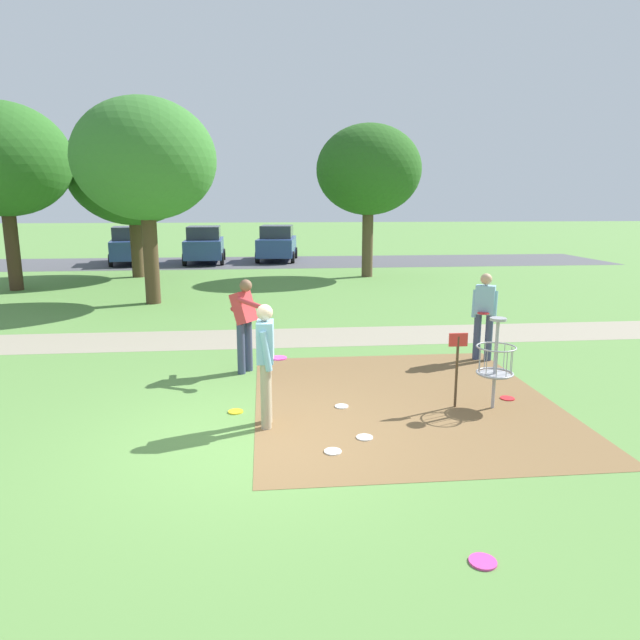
{
  "coord_description": "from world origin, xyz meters",
  "views": [
    {
      "loc": [
        0.19,
        -6.91,
        3.05
      ],
      "look_at": [
        1.16,
        2.79,
        1.0
      ],
      "focal_mm": 31.64,
      "sensor_mm": 36.0,
      "label": 1
    }
  ],
  "objects": [
    {
      "name": "tree_mid_left",
      "position": [
        4.46,
        16.14,
        4.28
      ],
      "size": [
        4.22,
        4.22,
        6.1
      ],
      "color": "brown",
      "rests_on": "ground"
    },
    {
      "name": "ground_plane",
      "position": [
        0.0,
        0.0,
        0.0
      ],
      "size": [
        160.0,
        160.0,
        0.0
      ],
      "primitive_type": "plane",
      "color": "#5B8942"
    },
    {
      "name": "player_throwing",
      "position": [
        0.19,
        0.5,
        0.97
      ],
      "size": [
        0.41,
        0.48,
        1.71
      ],
      "color": "tan",
      "rests_on": "ground"
    },
    {
      "name": "player_foreground_watching",
      "position": [
        4.42,
        3.41,
        0.97
      ],
      "size": [
        0.49,
        0.45,
        1.71
      ],
      "color": "#384260",
      "rests_on": "ground"
    },
    {
      "name": "parked_car_center_right",
      "position": [
        0.9,
        23.03,
        0.92
      ],
      "size": [
        2.32,
        4.37,
        1.84
      ],
      "color": "#2D4784",
      "rests_on": "ground"
    },
    {
      "name": "player_waiting_left",
      "position": [
        -0.17,
        3.05,
        0.99
      ],
      "size": [
        0.76,
        0.99,
        1.71
      ],
      "color": "#384260",
      "rests_on": "ground"
    },
    {
      "name": "tree_mid_center",
      "position": [
        -8.5,
        13.71,
        4.42
      ],
      "size": [
        4.45,
        4.45,
        6.34
      ],
      "color": "#422D1E",
      "rests_on": "ground"
    },
    {
      "name": "frisbee_far_right",
      "position": [
        1.0,
        -0.45,
        0.01
      ],
      "size": [
        0.22,
        0.22,
        0.02
      ],
      "primitive_type": "cylinder",
      "color": "white",
      "rests_on": "ground"
    },
    {
      "name": "frisbee_by_tee",
      "position": [
        1.46,
        -0.07,
        0.01
      ],
      "size": [
        0.22,
        0.22,
        0.02
      ],
      "primitive_type": "cylinder",
      "color": "white",
      "rests_on": "ground"
    },
    {
      "name": "tree_near_right",
      "position": [
        -4.99,
        16.95,
        4.27
      ],
      "size": [
        5.09,
        5.09,
        6.45
      ],
      "color": "#4C3823",
      "rests_on": "ground"
    },
    {
      "name": "frisbee_near_basket",
      "position": [
        1.32,
        1.1,
        0.01
      ],
      "size": [
        0.2,
        0.2,
        0.02
      ],
      "primitive_type": "cylinder",
      "color": "white",
      "rests_on": "ground"
    },
    {
      "name": "dirt_tee_pad",
      "position": [
        2.32,
        1.29,
        0.0
      ],
      "size": [
        4.59,
        5.21,
        0.01
      ],
      "primitive_type": "cube",
      "color": "brown",
      "rests_on": "ground"
    },
    {
      "name": "disc_golf_basket",
      "position": [
        3.52,
        0.85,
        0.75
      ],
      "size": [
        0.98,
        0.58,
        1.39
      ],
      "color": "#9E9EA3",
      "rests_on": "ground"
    },
    {
      "name": "gravel_path",
      "position": [
        0.0,
        5.65,
        0.0
      ],
      "size": [
        40.0,
        1.86,
        0.0
      ],
      "primitive_type": "cube",
      "color": "gray",
      "rests_on": "ground"
    },
    {
      "name": "parked_car_leftmost",
      "position": [
        -6.47,
        22.35,
        0.92
      ],
      "size": [
        2.53,
        4.46,
        1.84
      ],
      "color": "#2D4784",
      "rests_on": "ground"
    },
    {
      "name": "frisbee_scattered_a",
      "position": [
        3.97,
        1.2,
        0.01
      ],
      "size": [
        0.22,
        0.22,
        0.02
      ],
      "primitive_type": "cylinder",
      "color": "red",
      "rests_on": "ground"
    },
    {
      "name": "parking_lot_strip",
      "position": [
        0.0,
        22.26,
        0.0
      ],
      "size": [
        36.0,
        6.0,
        0.01
      ],
      "primitive_type": "cube",
      "color": "#4C4C51",
      "rests_on": "ground"
    },
    {
      "name": "frisbee_mid_grass",
      "position": [
        2.02,
        -2.75,
        0.01
      ],
      "size": [
        0.24,
        0.24,
        0.02
      ],
      "primitive_type": "cylinder",
      "color": "#E53D99",
      "rests_on": "ground"
    },
    {
      "name": "tree_near_left",
      "position": [
        -3.2,
        10.55,
        4.24
      ],
      "size": [
        4.13,
        4.13,
        6.02
      ],
      "color": "#4C3823",
      "rests_on": "ground"
    },
    {
      "name": "frisbee_far_left",
      "position": [
        -0.27,
        1.05,
        0.01
      ],
      "size": [
        0.22,
        0.22,
        0.02
      ],
      "primitive_type": "cylinder",
      "color": "gold",
      "rests_on": "ground"
    },
    {
      "name": "parked_car_center_left",
      "position": [
        -2.8,
        22.34,
        0.92
      ],
      "size": [
        2.09,
        4.26,
        1.84
      ],
      "color": "#2D4784",
      "rests_on": "ground"
    }
  ]
}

